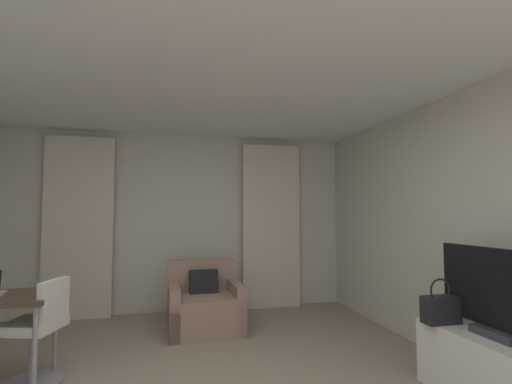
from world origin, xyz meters
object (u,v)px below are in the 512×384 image
object	(u,v)px
armchair	(205,307)
tv_flatscreen	(498,295)
desk_chair	(37,339)
tv_console	(498,373)
handbag_primary	(441,309)

from	to	relation	value
armchair	tv_flatscreen	distance (m)	3.09
tv_flatscreen	desk_chair	bearing A→B (deg)	160.77
armchair	tv_console	world-z (taller)	armchair
tv_console	tv_flatscreen	distance (m)	0.57
armchair	desk_chair	size ratio (longest dim) A/B	1.02
tv_console	handbag_primary	distance (m)	0.56
armchair	tv_console	distance (m)	3.02
handbag_primary	tv_console	bearing A→B (deg)	-66.87
tv_flatscreen	handbag_primary	distance (m)	0.47
tv_flatscreen	handbag_primary	bearing A→B (deg)	111.82
desk_chair	tv_flatscreen	size ratio (longest dim) A/B	0.86
desk_chair	armchair	bearing A→B (deg)	37.91
tv_flatscreen	handbag_primary	world-z (taller)	tv_flatscreen
armchair	tv_console	bearing A→B (deg)	-50.41
desk_chair	tv_console	bearing A→B (deg)	-18.85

